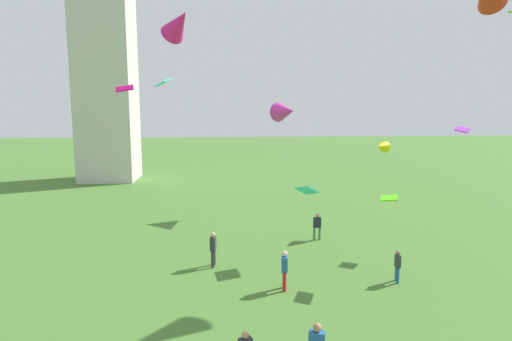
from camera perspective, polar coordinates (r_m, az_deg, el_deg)
person_0 at (r=22.34m, az=-5.77°, el=-10.19°), size 0.35×0.56×1.82m
person_1 at (r=26.82m, az=8.20°, el=-7.27°), size 0.51×0.33×1.66m
person_2 at (r=21.42m, az=18.46°, el=-11.82°), size 0.31×0.47×1.55m
person_3 at (r=19.59m, az=3.84°, el=-12.89°), size 0.33×0.56×1.80m
kite_flying_0 at (r=29.25m, az=16.46°, el=3.11°), size 1.38×1.37×0.89m
kite_flying_2 at (r=28.07m, az=25.95°, el=4.97°), size 1.24×1.25×0.39m
kite_flying_3 at (r=22.73m, az=6.84°, el=-2.66°), size 1.21×1.30×0.71m
kite_flying_4 at (r=34.43m, az=-17.22°, el=10.48°), size 1.49×1.04×0.67m
kite_flying_5 at (r=30.70m, az=-12.37°, el=11.43°), size 1.22×1.28×0.64m
kite_flying_8 at (r=21.06m, az=17.43°, el=-3.54°), size 1.13×1.32×0.17m
kite_flying_9 at (r=33.42m, az=3.98°, el=7.90°), size 2.34×2.67×1.65m
kite_flying_11 at (r=28.59m, az=-10.35°, el=18.82°), size 2.71×3.00×2.38m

